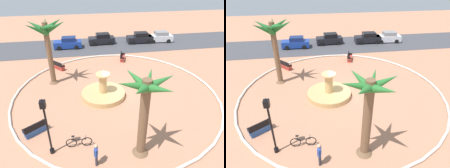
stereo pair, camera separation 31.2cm
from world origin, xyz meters
TOP-DOWN VIEW (x-y plane):
  - ground_plane at (0.00, 0.00)m, footprint 80.00×80.00m
  - plaza_curb at (0.00, 0.00)m, footprint 18.74×18.74m
  - street_asphalt at (0.00, 13.77)m, footprint 48.00×8.00m
  - fountain at (-1.25, -0.49)m, footprint 3.97×3.97m
  - palm_tree_near_fountain at (-5.87, 2.88)m, footprint 3.72×3.73m
  - palm_tree_by_curb at (0.18, -7.41)m, footprint 3.35×3.12m
  - bench_east at (2.30, 7.47)m, footprint 0.95×1.68m
  - bench_west at (-6.62, -4.51)m, footprint 1.61×1.31m
  - bench_north at (-5.59, 6.12)m, footprint 1.45×1.52m
  - lamppost at (-5.32, -6.48)m, footprint 0.32×0.32m
  - bicycle_red_frame at (-3.61, -6.24)m, footprint 1.72×0.44m
  - person_cyclist_helmet at (-2.64, -7.84)m, footprint 0.26×0.52m
  - parked_car_leftmost at (-4.60, 13.40)m, footprint 4.03×1.97m
  - parked_car_second at (0.53, 14.47)m, footprint 4.06×2.04m
  - parked_car_third at (6.59, 14.08)m, footprint 4.03×1.98m
  - parked_car_rightmost at (9.90, 13.99)m, footprint 4.11×2.14m

SIDE VIEW (x-z plane):
  - ground_plane at x=0.00m, z-range 0.00..0.00m
  - street_asphalt at x=0.00m, z-range 0.00..0.03m
  - plaza_curb at x=0.00m, z-range 0.00..0.20m
  - fountain at x=-1.25m, z-range -0.82..1.47m
  - bench_east at x=2.30m, z-range -0.15..0.85m
  - bench_west at x=-6.62m, z-range -0.15..0.85m
  - bench_north at x=-5.59m, z-range -0.15..0.85m
  - bicycle_red_frame at x=-3.61m, z-range -0.09..0.86m
  - parked_car_leftmost at x=-4.60m, z-range -0.05..1.61m
  - parked_car_second at x=0.53m, z-range -0.05..1.61m
  - parked_car_third at x=6.59m, z-range -0.05..1.61m
  - parked_car_rightmost at x=9.90m, z-range -0.05..1.61m
  - person_cyclist_helmet at x=-2.64m, z-range 0.10..1.71m
  - lamppost at x=-5.32m, z-range 0.35..4.48m
  - palm_tree_by_curb at x=0.18m, z-range 1.03..6.58m
  - palm_tree_near_fountain at x=-5.87m, z-range 1.47..7.87m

